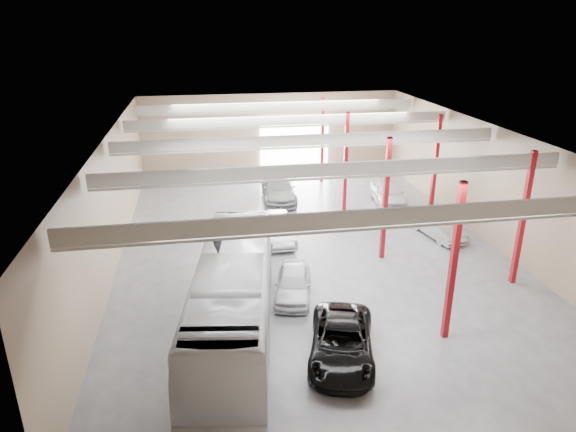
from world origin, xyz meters
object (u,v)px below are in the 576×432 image
object	(u,v)px
coach_bus	(234,294)
black_sedan	(342,342)
car_row_a	(293,283)
car_right_near	(438,226)
car_row_c	(279,189)
car_row_b	(276,228)
car_right_far	(388,193)

from	to	relation	value
coach_bus	black_sedan	world-z (taller)	coach_bus
car_row_a	car_right_near	size ratio (longest dim) A/B	0.97
car_row_c	black_sedan	bearing A→B (deg)	-88.01
car_row_b	car_row_c	world-z (taller)	car_row_c
coach_bus	car_right_near	bearing A→B (deg)	40.58
car_row_a	car_right_near	xyz separation A→B (m)	(10.30, 5.81, -0.00)
car_right_far	car_row_b	bearing A→B (deg)	-143.33
black_sedan	car_row_a	size ratio (longest dim) A/B	1.29
black_sedan	car_right_near	distance (m)	14.41
car_row_b	car_right_far	xyz separation A→B (m)	(9.13, 5.17, 0.07)
car_row_b	car_right_far	bearing A→B (deg)	26.65
car_right_near	car_right_far	bearing A→B (deg)	88.65
car_row_b	car_right_far	distance (m)	10.50
car_right_far	coach_bus	bearing A→B (deg)	-123.01
car_row_a	car_row_c	xyz separation A→B (m)	(1.53, 14.49, 0.14)
coach_bus	car_right_near	world-z (taller)	coach_bus
car_row_a	car_right_near	bearing A→B (deg)	42.63
car_right_near	car_right_far	world-z (taller)	car_right_far
black_sedan	car_right_near	bearing A→B (deg)	65.76
coach_bus	car_row_a	world-z (taller)	coach_bus
car_row_b	car_row_a	bearing A→B (deg)	-94.43
car_row_b	car_right_near	world-z (taller)	car_row_b
car_row_a	car_row_c	bearing A→B (deg)	97.16
car_right_near	car_right_far	size ratio (longest dim) A/B	0.86
coach_bus	car_row_c	size ratio (longest dim) A/B	2.22
coach_bus	black_sedan	distance (m)	4.99
car_row_c	car_right_near	xyz separation A→B (m)	(8.77, -8.68, -0.14)
car_row_a	car_right_near	distance (m)	11.83
car_right_near	car_row_a	bearing A→B (deg)	-160.62
black_sedan	car_right_far	bearing A→B (deg)	80.32
coach_bus	car_row_b	distance (m)	10.09
coach_bus	car_right_far	xyz separation A→B (m)	(12.38, 14.67, -0.95)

